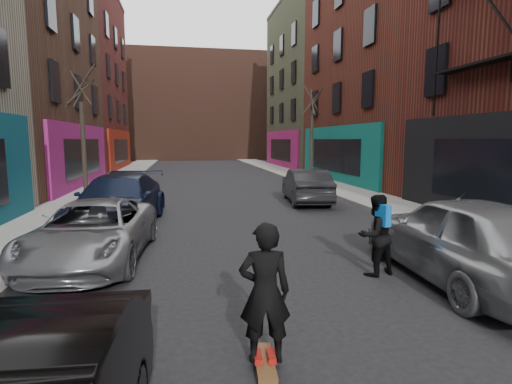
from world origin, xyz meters
name	(u,v)px	position (x,y,z in m)	size (l,w,h in m)	color
sidewalk_left	(124,175)	(-6.25, 30.00, 0.07)	(2.50, 84.00, 0.13)	gray
sidewalk_right	(288,173)	(6.25, 30.00, 0.07)	(2.50, 84.00, 0.13)	gray
building_far	(196,108)	(0.00, 56.00, 7.00)	(40.00, 10.00, 14.00)	#47281E
tree_left_far	(82,123)	(-6.20, 18.00, 3.38)	(2.00, 2.00, 6.50)	black
tree_right_far	(312,126)	(6.20, 24.00, 3.53)	(2.00, 2.00, 6.80)	black
parked_left_far	(93,231)	(-3.92, 8.45, 0.66)	(2.21, 4.78, 1.33)	gray
parked_left_end	(119,201)	(-3.91, 12.04, 0.79)	(2.23, 5.48, 1.59)	black
parked_right_far	(464,238)	(3.20, 5.80, 0.85)	(2.00, 4.98, 1.70)	gray
parked_right_end	(306,186)	(3.20, 15.55, 0.72)	(1.53, 4.38, 1.44)	black
skateboard	(265,364)	(-1.05, 3.66, 0.05)	(0.22, 0.80, 0.10)	brown
skateboarder	(265,292)	(-1.05, 3.66, 0.93)	(0.60, 0.40, 1.65)	black
pedestrian	(376,235)	(1.76, 6.47, 0.82)	(0.92, 0.79, 1.61)	black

